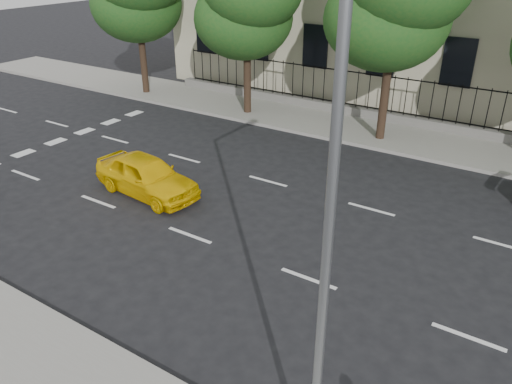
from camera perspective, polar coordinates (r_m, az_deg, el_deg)
ground at (r=11.63m, az=0.14°, el=-16.08°), size 120.00×120.00×0.00m
far_sidewalk at (r=23.06m, az=19.28°, el=5.34°), size 60.00×4.00×0.15m
lane_markings at (r=15.04m, az=9.96°, el=-5.41°), size 49.60×4.62×0.01m
crosswalk at (r=23.39m, az=-23.46°, el=4.71°), size 0.50×12.10×0.01m
iron_fence at (r=24.46m, az=20.53°, el=7.76°), size 30.00×0.50×2.20m
street_light at (r=6.44m, az=10.56°, el=0.90°), size 0.25×3.32×8.05m
yellow_taxi at (r=17.57m, az=-12.41°, el=1.86°), size 4.25×2.07×1.40m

